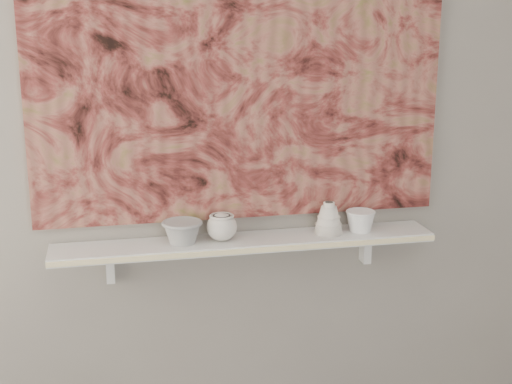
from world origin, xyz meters
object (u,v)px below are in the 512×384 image
object	(u,v)px
bowl_white	(360,221)
shelf	(246,243)
bowl_grey	(182,232)
painting	(241,68)
bell_vessel	(329,218)
cup_cream	(222,227)

from	to	relation	value
bowl_white	shelf	bearing A→B (deg)	180.00
bowl_grey	bowl_white	distance (m)	0.67
shelf	painting	size ratio (longest dim) A/B	0.93
bowl_white	bell_vessel	bearing A→B (deg)	180.00
painting	bowl_grey	bearing A→B (deg)	-160.79
painting	bowl_white	distance (m)	0.72
shelf	bell_vessel	distance (m)	0.32
cup_cream	shelf	bearing A→B (deg)	0.00
painting	cup_cream	distance (m)	0.57
cup_cream	bell_vessel	world-z (taller)	bell_vessel
bell_vessel	bowl_white	bearing A→B (deg)	0.00
painting	bowl_grey	distance (m)	0.62
painting	bowl_grey	size ratio (longest dim) A/B	10.29
painting	cup_cream	xyz separation A→B (m)	(-0.09, -0.08, -0.56)
bowl_grey	bell_vessel	distance (m)	0.55
shelf	bowl_white	world-z (taller)	bowl_white
cup_cream	bell_vessel	xyz separation A→B (m)	(0.40, 0.00, 0.01)
painting	bell_vessel	xyz separation A→B (m)	(0.32, -0.08, -0.55)
painting	shelf	bearing A→B (deg)	-90.00
bowl_white	cup_cream	bearing A→B (deg)	180.00
bowl_grey	bowl_white	xyz separation A→B (m)	(0.67, 0.00, -0.00)
shelf	bowl_grey	bearing A→B (deg)	180.00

